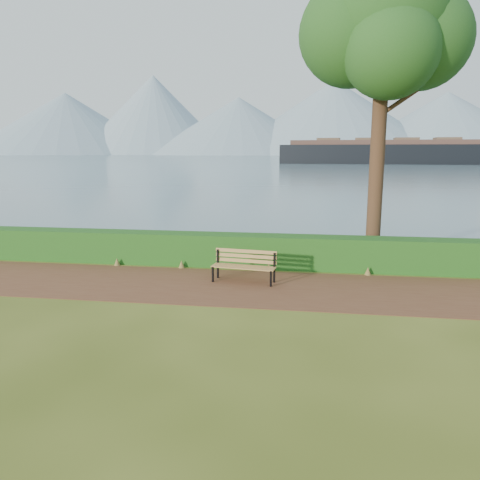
# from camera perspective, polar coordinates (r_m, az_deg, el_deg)

# --- Properties ---
(ground) EXTENTS (140.00, 140.00, 0.00)m
(ground) POSITION_cam_1_polar(r_m,az_deg,el_deg) (12.41, -4.77, -5.92)
(ground) COLOR #414F16
(ground) RESTS_ON ground
(path) EXTENTS (40.00, 3.40, 0.01)m
(path) POSITION_cam_1_polar(r_m,az_deg,el_deg) (12.69, -4.46, -5.51)
(path) COLOR brown
(path) RESTS_ON ground
(hedge) EXTENTS (32.00, 0.85, 1.00)m
(hedge) POSITION_cam_1_polar(r_m,az_deg,el_deg) (14.75, -2.48, -1.18)
(hedge) COLOR #143E11
(hedge) RESTS_ON ground
(water) EXTENTS (700.00, 510.00, 0.00)m
(water) POSITION_cam_1_polar(r_m,az_deg,el_deg) (271.59, 8.14, 10.00)
(water) COLOR #44606E
(water) RESTS_ON ground
(mountains) EXTENTS (585.00, 190.00, 70.00)m
(mountains) POSITION_cam_1_polar(r_m,az_deg,el_deg) (418.47, 7.17, 14.09)
(mountains) COLOR gray
(mountains) RESTS_ON ground
(bench) EXTENTS (1.80, 0.74, 0.88)m
(bench) POSITION_cam_1_polar(r_m,az_deg,el_deg) (12.89, 0.54, -2.92)
(bench) COLOR black
(bench) RESTS_ON ground
(tree) EXTENTS (5.06, 4.24, 9.73)m
(tree) POSITION_cam_1_polar(r_m,az_deg,el_deg) (15.76, 17.14, 23.83)
(tree) COLOR #392517
(tree) RESTS_ON ground
(cargo_ship) EXTENTS (71.55, 17.26, 21.51)m
(cargo_ship) POSITION_cam_1_polar(r_m,az_deg,el_deg) (134.75, 21.63, 9.96)
(cargo_ship) COLOR black
(cargo_ship) RESTS_ON ground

